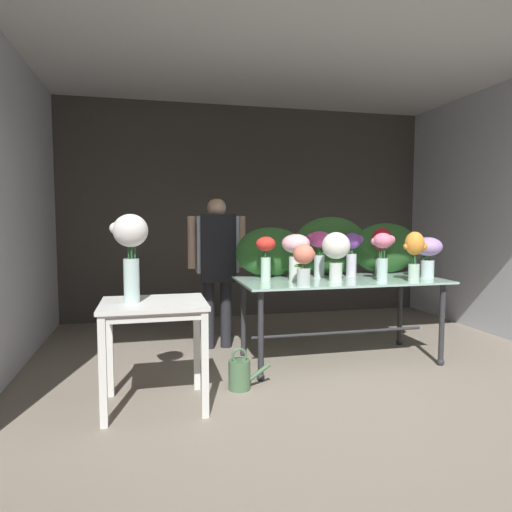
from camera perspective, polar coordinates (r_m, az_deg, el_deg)
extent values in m
plane|color=gray|center=(4.84, 4.30, -12.00)|extent=(8.59, 8.59, 0.00)
cube|color=#4C4742|center=(6.53, -0.84, 5.51)|extent=(5.30, 0.12, 2.97)
cube|color=silver|center=(4.59, -29.11, 5.29)|extent=(0.12, 4.02, 2.97)
cube|color=silver|center=(6.00, 29.38, 4.99)|extent=(0.12, 4.02, 2.97)
cube|color=silver|center=(4.92, 4.54, 24.12)|extent=(5.42, 4.02, 0.12)
cube|color=#A5CEBF|center=(4.47, 10.52, -2.98)|extent=(1.97, 0.93, 0.02)
cylinder|color=#2D2D33|center=(3.92, 0.59, -9.99)|extent=(0.05, 0.05, 0.79)
sphere|color=#2D2D33|center=(4.03, 0.59, -15.01)|extent=(0.07, 0.07, 0.07)
cylinder|color=#2D2D33|center=(4.66, 22.40, -7.99)|extent=(0.05, 0.05, 0.79)
sphere|color=#2D2D33|center=(4.75, 22.26, -12.28)|extent=(0.07, 0.07, 0.07)
cylinder|color=#2D2D33|center=(4.62, -1.62, -7.75)|extent=(0.05, 0.05, 0.79)
sphere|color=#2D2D33|center=(4.71, -1.61, -12.09)|extent=(0.07, 0.07, 0.07)
cylinder|color=#2D2D33|center=(5.26, 17.71, -6.44)|extent=(0.05, 0.05, 0.79)
sphere|color=#2D2D33|center=(5.34, 17.62, -10.28)|extent=(0.07, 0.07, 0.07)
cylinder|color=#2D2D33|center=(4.57, 10.42, -9.49)|extent=(1.77, 0.03, 0.03)
cube|color=white|center=(3.40, -12.79, -5.87)|extent=(0.76, 0.63, 0.03)
cube|color=white|center=(3.41, -12.78, -6.62)|extent=(0.70, 0.57, 0.06)
cube|color=white|center=(3.25, -18.77, -13.68)|extent=(0.05, 0.05, 0.76)
cube|color=white|center=(3.25, -6.47, -13.43)|extent=(0.05, 0.05, 0.76)
cube|color=white|center=(3.77, -17.98, -11.09)|extent=(0.05, 0.05, 0.76)
cube|color=white|center=(3.77, -7.49, -10.88)|extent=(0.05, 0.05, 0.76)
cylinder|color=#232328|center=(4.90, -5.99, -6.83)|extent=(0.12, 0.12, 0.82)
cylinder|color=#232328|center=(4.93, -3.82, -6.75)|extent=(0.12, 0.12, 0.82)
cube|color=#B2BCC6|center=(4.83, -4.96, 1.49)|extent=(0.44, 0.22, 0.60)
cube|color=black|center=(4.72, -4.75, 0.93)|extent=(0.37, 0.02, 0.72)
cylinder|color=#D8AD8E|center=(4.79, -8.09, 1.71)|extent=(0.09, 0.09, 0.55)
cylinder|color=#D8AD8E|center=(4.87, -1.88, 1.80)|extent=(0.09, 0.09, 0.55)
sphere|color=#D8AD8E|center=(4.82, -4.99, 6.10)|extent=(0.20, 0.20, 0.20)
ellipsoid|color=brown|center=(4.84, -5.03, 6.86)|extent=(0.15, 0.15, 0.09)
ellipsoid|color=#2D6028|center=(4.57, 1.86, 0.53)|extent=(0.72, 0.29, 0.50)
ellipsoid|color=#2D6028|center=(4.77, 9.40, 1.27)|extent=(0.83, 0.22, 0.60)
ellipsoid|color=#2D6028|center=(5.05, 16.01, 0.97)|extent=(0.78, 0.32, 0.54)
cylinder|color=silver|center=(4.80, 15.52, -1.42)|extent=(0.12, 0.12, 0.17)
cylinder|color=#9EBCB2|center=(4.81, 15.51, -1.97)|extent=(0.11, 0.11, 0.07)
cylinder|color=#2D6028|center=(4.80, 15.83, -0.53)|extent=(0.01, 0.01, 0.30)
cylinder|color=#2D6028|center=(4.81, 15.35, -0.51)|extent=(0.01, 0.01, 0.30)
cylinder|color=#2D6028|center=(4.77, 15.55, -0.55)|extent=(0.01, 0.01, 0.30)
ellipsoid|color=red|center=(4.78, 15.60, 2.07)|extent=(0.20, 0.20, 0.23)
sphere|color=red|center=(4.81, 16.23, 2.17)|extent=(0.10, 0.10, 0.10)
cylinder|color=silver|center=(4.29, 5.01, -1.56)|extent=(0.13, 0.13, 0.23)
cylinder|color=#9EBCB2|center=(4.30, 5.01, -2.41)|extent=(0.12, 0.12, 0.10)
cylinder|color=#2D6028|center=(4.30, 5.29, -1.04)|extent=(0.01, 0.01, 0.28)
cylinder|color=#2D6028|center=(4.30, 4.87, -1.03)|extent=(0.01, 0.01, 0.28)
cylinder|color=#2D6028|center=(4.27, 4.75, -1.08)|extent=(0.01, 0.01, 0.28)
cylinder|color=#2D6028|center=(4.25, 5.06, -1.10)|extent=(0.01, 0.01, 0.28)
ellipsoid|color=#EFB2BC|center=(4.27, 5.04, 1.57)|extent=(0.27, 0.27, 0.18)
cylinder|color=silver|center=(4.79, 20.80, -1.53)|extent=(0.13, 0.13, 0.17)
cylinder|color=#9EBCB2|center=(4.80, 20.79, -2.11)|extent=(0.12, 0.12, 0.07)
cylinder|color=#477F3D|center=(4.80, 21.06, -0.99)|extent=(0.01, 0.01, 0.24)
cylinder|color=#477F3D|center=(4.80, 20.54, -0.98)|extent=(0.01, 0.01, 0.24)
cylinder|color=#477F3D|center=(4.77, 20.81, -1.02)|extent=(0.01, 0.01, 0.24)
ellipsoid|color=#B28ED1|center=(4.77, 20.88, 1.12)|extent=(0.27, 0.27, 0.18)
sphere|color=#B28ED1|center=(4.69, 19.77, 1.20)|extent=(0.08, 0.08, 0.08)
sphere|color=#B28ED1|center=(4.81, 21.62, 1.28)|extent=(0.11, 0.11, 0.11)
ellipsoid|color=#387033|center=(4.78, 20.44, -0.24)|extent=(0.09, 0.10, 0.03)
cylinder|color=silver|center=(4.28, 10.03, -1.98)|extent=(0.12, 0.12, 0.18)
cylinder|color=#9EBCB2|center=(4.29, 10.02, -2.64)|extent=(0.11, 0.11, 0.07)
cylinder|color=#2D6028|center=(4.28, 10.28, -1.36)|extent=(0.01, 0.01, 0.25)
cylinder|color=#2D6028|center=(4.29, 9.97, -1.34)|extent=(0.01, 0.01, 0.25)
cylinder|color=#2D6028|center=(4.27, 9.77, -1.37)|extent=(0.01, 0.01, 0.25)
cylinder|color=#2D6028|center=(4.25, 10.16, -1.41)|extent=(0.01, 0.01, 0.25)
ellipsoid|color=white|center=(4.26, 10.07, 1.30)|extent=(0.26, 0.26, 0.25)
sphere|color=white|center=(4.32, 11.07, 1.44)|extent=(0.06, 0.06, 0.06)
ellipsoid|color=#2D6028|center=(4.27, 9.83, -0.54)|extent=(0.09, 0.10, 0.03)
cylinder|color=silver|center=(4.39, 15.64, -1.67)|extent=(0.10, 0.10, 0.21)
cylinder|color=#9EBCB2|center=(4.40, 15.62, -2.44)|extent=(0.09, 0.09, 0.09)
cylinder|color=#28562D|center=(4.39, 15.81, -0.80)|extent=(0.01, 0.01, 0.33)
cylinder|color=#28562D|center=(4.40, 15.42, -0.78)|extent=(0.01, 0.01, 0.33)
cylinder|color=#28562D|center=(4.38, 15.32, -0.81)|extent=(0.01, 0.01, 0.33)
cylinder|color=#28562D|center=(4.37, 15.87, -0.83)|extent=(0.01, 0.01, 0.33)
ellipsoid|color=pink|center=(4.37, 15.72, 1.88)|extent=(0.18, 0.18, 0.14)
sphere|color=pink|center=(4.36, 14.71, 1.80)|extent=(0.07, 0.07, 0.07)
sphere|color=pink|center=(4.41, 16.59, 1.97)|extent=(0.09, 0.09, 0.09)
cylinder|color=silver|center=(3.92, 6.02, -2.68)|extent=(0.12, 0.12, 0.16)
cylinder|color=#9EBCB2|center=(3.93, 6.02, -3.32)|extent=(0.11, 0.11, 0.07)
cylinder|color=#387033|center=(3.92, 6.25, -2.09)|extent=(0.01, 0.01, 0.22)
cylinder|color=#387033|center=(3.93, 5.74, -2.07)|extent=(0.01, 0.01, 0.22)
cylinder|color=#387033|center=(3.90, 5.88, -2.14)|extent=(0.01, 0.01, 0.22)
ellipsoid|color=#EF7A60|center=(3.90, 6.05, 0.24)|extent=(0.18, 0.18, 0.17)
sphere|color=#EF7A60|center=(3.92, 6.81, 0.19)|extent=(0.10, 0.10, 0.10)
ellipsoid|color=#477F3D|center=(3.93, 5.43, -1.21)|extent=(0.11, 0.07, 0.03)
cylinder|color=silver|center=(4.55, 7.98, -1.28)|extent=(0.11, 0.11, 0.22)
cylinder|color=#9EBCB2|center=(4.55, 7.97, -2.06)|extent=(0.10, 0.10, 0.09)
cylinder|color=#2D6028|center=(4.55, 8.23, -0.53)|extent=(0.01, 0.01, 0.32)
cylinder|color=#2D6028|center=(4.55, 7.89, -0.52)|extent=(0.01, 0.01, 0.32)
cylinder|color=#2D6028|center=(4.53, 7.74, -0.54)|extent=(0.01, 0.01, 0.32)
cylinder|color=#2D6028|center=(4.52, 8.01, -0.56)|extent=(0.01, 0.01, 0.32)
ellipsoid|color=#E54C9E|center=(4.53, 8.02, 2.10)|extent=(0.24, 0.24, 0.16)
sphere|color=#E54C9E|center=(4.48, 6.91, 2.37)|extent=(0.08, 0.08, 0.08)
sphere|color=#E54C9E|center=(4.57, 9.18, 1.91)|extent=(0.06, 0.06, 0.06)
ellipsoid|color=#28562D|center=(4.56, 8.37, 0.38)|extent=(0.05, 0.10, 0.03)
cylinder|color=silver|center=(4.22, 1.23, -1.68)|extent=(0.09, 0.09, 0.22)
cylinder|color=#9EBCB2|center=(4.23, 1.22, -2.52)|extent=(0.09, 0.09, 0.09)
cylinder|color=#28562D|center=(4.23, 1.50, -1.02)|extent=(0.01, 0.01, 0.30)
cylinder|color=#28562D|center=(4.23, 0.97, -1.02)|extent=(0.01, 0.01, 0.30)
cylinder|color=#28562D|center=(4.20, 1.18, -1.06)|extent=(0.01, 0.01, 0.30)
ellipsoid|color=red|center=(4.20, 1.23, 1.55)|extent=(0.18, 0.18, 0.14)
sphere|color=red|center=(4.18, 0.55, 1.50)|extent=(0.07, 0.07, 0.07)
cylinder|color=silver|center=(4.66, 11.93, -1.13)|extent=(0.10, 0.10, 0.23)
cylinder|color=#9EBCB2|center=(4.67, 11.91, -1.92)|extent=(0.10, 0.10, 0.10)
cylinder|color=#28562D|center=(4.66, 12.11, -0.58)|extent=(0.01, 0.01, 0.30)
cylinder|color=#28562D|center=(4.67, 11.77, -0.56)|extent=(0.01, 0.01, 0.30)
cylinder|color=#28562D|center=(4.64, 12.00, -0.60)|extent=(0.01, 0.01, 0.30)
ellipsoid|color=purple|center=(4.65, 11.98, 1.88)|extent=(0.18, 0.18, 0.16)
sphere|color=purple|center=(4.62, 11.42, 1.77)|extent=(0.07, 0.07, 0.07)
sphere|color=purple|center=(4.67, 12.93, 2.08)|extent=(0.08, 0.08, 0.08)
ellipsoid|color=#2D6028|center=(4.66, 11.62, 0.54)|extent=(0.06, 0.11, 0.03)
cylinder|color=silver|center=(4.43, 19.29, -2.01)|extent=(0.10, 0.10, 0.17)
cylinder|color=#9EBCB2|center=(4.44, 19.27, -2.61)|extent=(0.09, 0.09, 0.07)
cylinder|color=#28562D|center=(4.43, 19.47, -1.14)|extent=(0.01, 0.01, 0.28)
cylinder|color=#28562D|center=(4.43, 19.17, -1.13)|extent=(0.01, 0.01, 0.28)
cylinder|color=#28562D|center=(4.40, 19.35, -1.18)|extent=(0.01, 0.01, 0.28)
ellipsoid|color=orange|center=(4.41, 19.39, 1.52)|extent=(0.18, 0.18, 0.22)
sphere|color=orange|center=(4.38, 18.47, 1.15)|extent=(0.06, 0.06, 0.06)
sphere|color=orange|center=(4.43, 20.31, 1.13)|extent=(0.08, 0.08, 0.08)
cylinder|color=silver|center=(3.38, -15.42, -3.01)|extent=(0.11, 0.11, 0.32)
cylinder|color=#9EBCB2|center=(3.39, -15.39, -4.50)|extent=(0.10, 0.10, 0.13)
cylinder|color=#28562D|center=(3.36, -14.99, -1.82)|extent=(0.01, 0.01, 0.44)
cylinder|color=#28562D|center=(3.39, -15.32, -1.77)|extent=(0.01, 0.01, 0.44)
cylinder|color=#28562D|center=(3.37, -15.74, -1.84)|extent=(0.01, 0.01, 0.44)
cylinder|color=#28562D|center=(3.34, -15.39, -1.87)|extent=(0.01, 0.01, 0.44)
ellipsoid|color=white|center=(3.35, -15.55, 3.11)|extent=(0.25, 0.25, 0.24)
sphere|color=white|center=(3.38, -17.31, 3.36)|extent=(0.08, 0.08, 0.08)
sphere|color=white|center=(3.37, -14.46, 2.61)|extent=(0.07, 0.07, 0.07)
cylinder|color=#4C704C|center=(3.81, -2.10, -14.76)|extent=(0.18, 0.18, 0.24)
cylinder|color=#4C704C|center=(3.84, 0.47, -14.40)|extent=(0.18, 0.04, 0.14)
torus|color=#4C704C|center=(3.76, -2.11, -12.46)|extent=(0.13, 0.02, 0.13)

